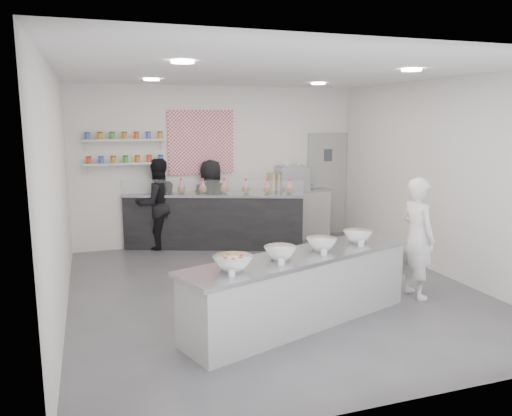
{
  "coord_description": "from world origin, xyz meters",
  "views": [
    {
      "loc": [
        -2.38,
        -6.32,
        2.42
      ],
      "look_at": [
        -0.12,
        0.4,
        1.12
      ],
      "focal_mm": 35.0,
      "sensor_mm": 36.0,
      "label": 1
    }
  ],
  "objects_px": {
    "espresso_ledge": "(297,214)",
    "woman_prep": "(417,238)",
    "back_bar": "(214,220)",
    "staff_right": "(211,202)",
    "staff_left": "(158,204)",
    "espresso_machine": "(292,178)",
    "prep_counter": "(301,289)"
  },
  "relations": [
    {
      "from": "back_bar",
      "to": "woman_prep",
      "type": "relative_size",
      "value": 2.04
    },
    {
      "from": "back_bar",
      "to": "staff_right",
      "type": "relative_size",
      "value": 2.04
    },
    {
      "from": "espresso_machine",
      "to": "woman_prep",
      "type": "distance_m",
      "value": 3.65
    },
    {
      "from": "back_bar",
      "to": "espresso_ledge",
      "type": "height_order",
      "value": "back_bar"
    },
    {
      "from": "espresso_ledge",
      "to": "prep_counter",
      "type": "bearing_deg",
      "value": -112.56
    },
    {
      "from": "back_bar",
      "to": "espresso_ledge",
      "type": "xyz_separation_m",
      "value": [
        1.76,
        0.18,
        -0.02
      ]
    },
    {
      "from": "prep_counter",
      "to": "back_bar",
      "type": "bearing_deg",
      "value": 72.85
    },
    {
      "from": "back_bar",
      "to": "espresso_ledge",
      "type": "distance_m",
      "value": 1.77
    },
    {
      "from": "espresso_ledge",
      "to": "woman_prep",
      "type": "relative_size",
      "value": 0.82
    },
    {
      "from": "back_bar",
      "to": "staff_right",
      "type": "bearing_deg",
      "value": 108.73
    },
    {
      "from": "espresso_ledge",
      "to": "espresso_machine",
      "type": "bearing_deg",
      "value": 180.0
    },
    {
      "from": "back_bar",
      "to": "staff_left",
      "type": "relative_size",
      "value": 1.99
    },
    {
      "from": "back_bar",
      "to": "staff_right",
      "type": "distance_m",
      "value": 0.39
    },
    {
      "from": "espresso_ledge",
      "to": "staff_right",
      "type": "height_order",
      "value": "staff_right"
    },
    {
      "from": "prep_counter",
      "to": "back_bar",
      "type": "height_order",
      "value": "back_bar"
    },
    {
      "from": "prep_counter",
      "to": "staff_right",
      "type": "bearing_deg",
      "value": 72.61
    },
    {
      "from": "prep_counter",
      "to": "staff_right",
      "type": "distance_m",
      "value": 4.04
    },
    {
      "from": "espresso_ledge",
      "to": "staff_right",
      "type": "bearing_deg",
      "value": 177.71
    },
    {
      "from": "espresso_machine",
      "to": "staff_left",
      "type": "relative_size",
      "value": 0.36
    },
    {
      "from": "woman_prep",
      "to": "staff_left",
      "type": "distance_m",
      "value": 4.73
    },
    {
      "from": "back_bar",
      "to": "woman_prep",
      "type": "xyz_separation_m",
      "value": [
        1.97,
        -3.43,
        0.3
      ]
    },
    {
      "from": "espresso_ledge",
      "to": "espresso_machine",
      "type": "relative_size",
      "value": 2.19
    },
    {
      "from": "espresso_ledge",
      "to": "woman_prep",
      "type": "height_order",
      "value": "woman_prep"
    },
    {
      "from": "espresso_ledge",
      "to": "staff_left",
      "type": "distance_m",
      "value": 2.79
    },
    {
      "from": "back_bar",
      "to": "staff_left",
      "type": "xyz_separation_m",
      "value": [
        -1.01,
        0.25,
        0.32
      ]
    },
    {
      "from": "staff_right",
      "to": "espresso_ledge",
      "type": "bearing_deg",
      "value": 177.75
    },
    {
      "from": "espresso_ledge",
      "to": "espresso_machine",
      "type": "distance_m",
      "value": 0.74
    },
    {
      "from": "back_bar",
      "to": "espresso_ledge",
      "type": "bearing_deg",
      "value": 26.6
    },
    {
      "from": "espresso_machine",
      "to": "staff_right",
      "type": "bearing_deg",
      "value": 177.56
    },
    {
      "from": "staff_left",
      "to": "espresso_machine",
      "type": "bearing_deg",
      "value": 167.53
    },
    {
      "from": "prep_counter",
      "to": "back_bar",
      "type": "distance_m",
      "value": 3.77
    },
    {
      "from": "espresso_ledge",
      "to": "staff_left",
      "type": "bearing_deg",
      "value": 178.55
    }
  ]
}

